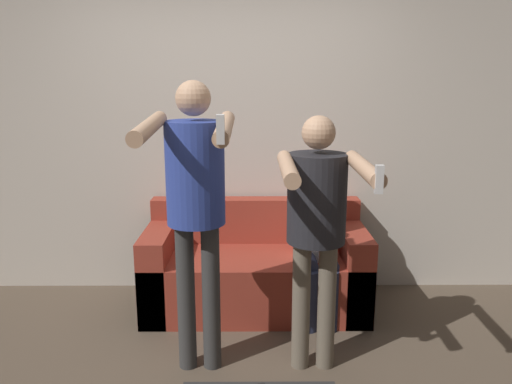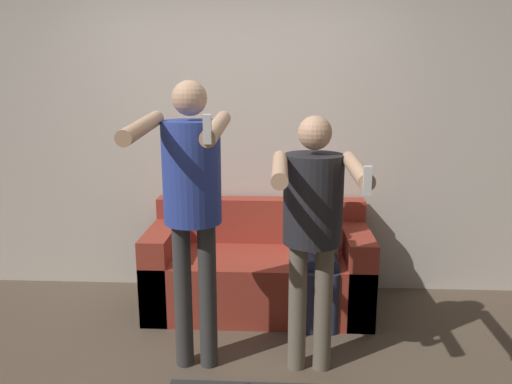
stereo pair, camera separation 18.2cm
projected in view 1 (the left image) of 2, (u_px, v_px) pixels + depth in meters
wall_back at (228, 129)px, 4.05m from camera, size 6.40×0.06×2.70m
couch at (256, 271)px, 3.88m from camera, size 1.68×0.77×0.81m
person_standing_left at (195, 192)px, 2.85m from camera, size 0.46×0.81×1.75m
person_standing_right at (317, 214)px, 2.88m from camera, size 0.47×0.82×1.56m
person_seated at (317, 233)px, 3.67m from camera, size 0.32×0.54×1.16m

